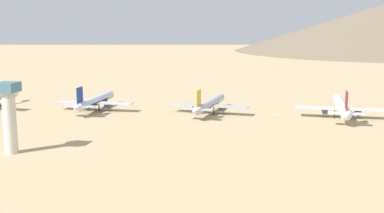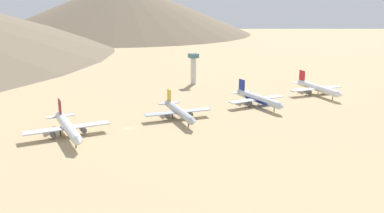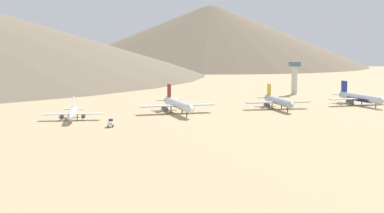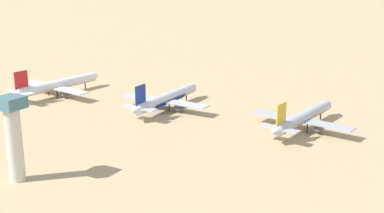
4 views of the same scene
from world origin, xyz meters
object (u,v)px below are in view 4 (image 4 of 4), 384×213
Objects in this scene: parked_jet_3 at (303,118)px; parked_jet_5 at (57,85)px; parked_jet_4 at (166,99)px; control_tower at (14,134)px.

parked_jet_3 is 0.95× the size of parked_jet_5.
parked_jet_5 is (-6.14, 61.47, 0.20)m from parked_jet_4.
parked_jet_3 is 62.89m from parked_jet_4.
control_tower reaches higher than parked_jet_4.
control_tower is (-81.84, -64.30, 9.55)m from parked_jet_5.
parked_jet_3 is 109.37m from control_tower.
parked_jet_5 is at bearing 38.16° from control_tower.
control_tower is at bearing -141.84° from parked_jet_5.
parked_jet_4 reaches higher than parked_jet_3.
parked_jet_4 is 0.97× the size of parked_jet_5.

